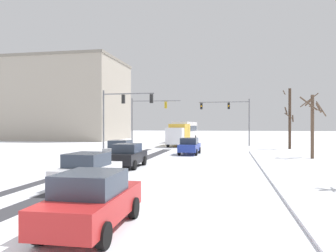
{
  "coord_description": "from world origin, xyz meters",
  "views": [
    {
      "loc": [
        5.19,
        -6.36,
        2.91
      ],
      "look_at": [
        0.0,
        20.65,
        2.8
      ],
      "focal_mm": 34.53,
      "sensor_mm": 36.0,
      "label": 1
    }
  ],
  "objects_px": {
    "traffic_signal_far_left": "(146,113)",
    "office_building_far_left_block": "(69,100)",
    "bare_tree_sidewalk_mid": "(313,122)",
    "car_silver_second": "(121,150)",
    "bare_tree_sidewalk_far": "(290,118)",
    "traffic_signal_far_right": "(231,112)",
    "car_red_fifth": "(92,201)",
    "box_truck_delivery": "(179,134)",
    "traffic_signal_near_left": "(121,108)",
    "car_white_fourth": "(88,170)",
    "bus_oncoming": "(185,130)",
    "car_blue_lead": "(190,146)",
    "car_black_third": "(128,155)"
  },
  "relations": [
    {
      "from": "car_blue_lead",
      "to": "car_silver_second",
      "type": "distance_m",
      "value": 7.65
    },
    {
      "from": "car_white_fourth",
      "to": "bare_tree_sidewalk_far",
      "type": "relative_size",
      "value": 0.57
    },
    {
      "from": "car_white_fourth",
      "to": "car_red_fifth",
      "type": "xyz_separation_m",
      "value": [
        2.65,
        -5.5,
        0.0
      ]
    },
    {
      "from": "traffic_signal_far_right",
      "to": "car_red_fifth",
      "type": "height_order",
      "value": "traffic_signal_far_right"
    },
    {
      "from": "traffic_signal_near_left",
      "to": "office_building_far_left_block",
      "type": "distance_m",
      "value": 34.41
    },
    {
      "from": "car_silver_second",
      "to": "traffic_signal_far_right",
      "type": "bearing_deg",
      "value": 65.73
    },
    {
      "from": "car_silver_second",
      "to": "box_truck_delivery",
      "type": "height_order",
      "value": "box_truck_delivery"
    },
    {
      "from": "traffic_signal_near_left",
      "to": "bare_tree_sidewalk_mid",
      "type": "relative_size",
      "value": 1.14
    },
    {
      "from": "car_silver_second",
      "to": "bare_tree_sidewalk_mid",
      "type": "height_order",
      "value": "bare_tree_sidewalk_mid"
    },
    {
      "from": "car_black_third",
      "to": "bus_oncoming",
      "type": "height_order",
      "value": "bus_oncoming"
    },
    {
      "from": "traffic_signal_far_right",
      "to": "car_silver_second",
      "type": "height_order",
      "value": "traffic_signal_far_right"
    },
    {
      "from": "traffic_signal_far_left",
      "to": "car_black_third",
      "type": "height_order",
      "value": "traffic_signal_far_left"
    },
    {
      "from": "bare_tree_sidewalk_mid",
      "to": "office_building_far_left_block",
      "type": "distance_m",
      "value": 48.93
    },
    {
      "from": "bare_tree_sidewalk_mid",
      "to": "office_building_far_left_block",
      "type": "xyz_separation_m",
      "value": [
        -38.38,
        29.97,
        4.69
      ]
    },
    {
      "from": "car_white_fourth",
      "to": "box_truck_delivery",
      "type": "relative_size",
      "value": 0.56
    },
    {
      "from": "traffic_signal_far_right",
      "to": "bare_tree_sidewalk_mid",
      "type": "distance_m",
      "value": 17.88
    },
    {
      "from": "car_white_fourth",
      "to": "traffic_signal_far_left",
      "type": "bearing_deg",
      "value": 99.61
    },
    {
      "from": "car_red_fifth",
      "to": "bare_tree_sidewalk_far",
      "type": "relative_size",
      "value": 0.57
    },
    {
      "from": "traffic_signal_near_left",
      "to": "bus_oncoming",
      "type": "height_order",
      "value": "traffic_signal_near_left"
    },
    {
      "from": "traffic_signal_far_left",
      "to": "office_building_far_left_block",
      "type": "relative_size",
      "value": 0.32
    },
    {
      "from": "car_blue_lead",
      "to": "car_silver_second",
      "type": "xyz_separation_m",
      "value": [
        -5.05,
        -5.74,
        0.0
      ]
    },
    {
      "from": "traffic_signal_far_right",
      "to": "car_red_fifth",
      "type": "bearing_deg",
      "value": -95.89
    },
    {
      "from": "car_blue_lead",
      "to": "bus_oncoming",
      "type": "relative_size",
      "value": 0.37
    },
    {
      "from": "bare_tree_sidewalk_far",
      "to": "bus_oncoming",
      "type": "bearing_deg",
      "value": 135.47
    },
    {
      "from": "bare_tree_sidewalk_mid",
      "to": "bare_tree_sidewalk_far",
      "type": "relative_size",
      "value": 0.79
    },
    {
      "from": "car_white_fourth",
      "to": "traffic_signal_near_left",
      "type": "bearing_deg",
      "value": 104.69
    },
    {
      "from": "traffic_signal_far_left",
      "to": "car_silver_second",
      "type": "height_order",
      "value": "traffic_signal_far_left"
    },
    {
      "from": "traffic_signal_near_left",
      "to": "office_building_far_left_block",
      "type": "height_order",
      "value": "office_building_far_left_block"
    },
    {
      "from": "car_blue_lead",
      "to": "car_white_fourth",
      "type": "bearing_deg",
      "value": -98.01
    },
    {
      "from": "car_blue_lead",
      "to": "office_building_far_left_block",
      "type": "xyz_separation_m",
      "value": [
        -27.54,
        27.95,
        7.0
      ]
    },
    {
      "from": "car_red_fifth",
      "to": "bare_tree_sidewalk_mid",
      "type": "relative_size",
      "value": 0.72
    },
    {
      "from": "box_truck_delivery",
      "to": "traffic_signal_far_right",
      "type": "bearing_deg",
      "value": 18.93
    },
    {
      "from": "car_white_fourth",
      "to": "office_building_far_left_block",
      "type": "distance_m",
      "value": 52.49
    },
    {
      "from": "traffic_signal_far_right",
      "to": "traffic_signal_near_left",
      "type": "height_order",
      "value": "same"
    },
    {
      "from": "car_white_fourth",
      "to": "car_red_fifth",
      "type": "relative_size",
      "value": 1.01
    },
    {
      "from": "traffic_signal_far_left",
      "to": "bare_tree_sidewalk_mid",
      "type": "xyz_separation_m",
      "value": [
        18.1,
        -12.56,
        -1.33
      ]
    },
    {
      "from": "box_truck_delivery",
      "to": "office_building_far_left_block",
      "type": "height_order",
      "value": "office_building_far_left_block"
    },
    {
      "from": "car_white_fourth",
      "to": "bare_tree_sidewalk_mid",
      "type": "relative_size",
      "value": 0.73
    },
    {
      "from": "car_white_fourth",
      "to": "bus_oncoming",
      "type": "distance_m",
      "value": 41.37
    },
    {
      "from": "car_silver_second",
      "to": "bare_tree_sidewalk_far",
      "type": "height_order",
      "value": "bare_tree_sidewalk_far"
    },
    {
      "from": "car_red_fifth",
      "to": "bare_tree_sidewalk_far",
      "type": "xyz_separation_m",
      "value": [
        10.77,
        32.48,
        2.92
      ]
    },
    {
      "from": "traffic_signal_near_left",
      "to": "car_black_third",
      "type": "distance_m",
      "value": 12.16
    },
    {
      "from": "traffic_signal_far_right",
      "to": "bus_oncoming",
      "type": "height_order",
      "value": "traffic_signal_far_right"
    },
    {
      "from": "car_black_third",
      "to": "car_white_fourth",
      "type": "distance_m",
      "value": 7.3
    },
    {
      "from": "traffic_signal_near_left",
      "to": "bus_oncoming",
      "type": "bearing_deg",
      "value": 81.32
    },
    {
      "from": "car_blue_lead",
      "to": "office_building_far_left_block",
      "type": "relative_size",
      "value": 0.2
    },
    {
      "from": "bus_oncoming",
      "to": "bare_tree_sidewalk_mid",
      "type": "xyz_separation_m",
      "value": [
        14.5,
        -25.71,
        1.14
      ]
    },
    {
      "from": "traffic_signal_far_right",
      "to": "office_building_far_left_block",
      "type": "xyz_separation_m",
      "value": [
        -31.58,
        13.51,
        3.13
      ]
    },
    {
      "from": "traffic_signal_far_left",
      "to": "car_black_third",
      "type": "bearing_deg",
      "value": -78.38
    },
    {
      "from": "traffic_signal_near_left",
      "to": "bare_tree_sidewalk_mid",
      "type": "xyz_separation_m",
      "value": [
        18.06,
        -2.4,
        -1.49
      ]
    }
  ]
}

